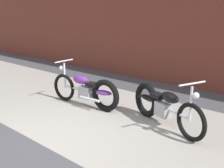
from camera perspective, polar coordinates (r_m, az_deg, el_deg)
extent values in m
plane|color=#47474C|center=(4.80, -14.33, -12.34)|extent=(80.00, 80.00, 0.00)
cube|color=#9E998E|center=(5.85, 0.01, -6.77)|extent=(36.00, 3.50, 0.01)
torus|color=black|center=(6.89, -9.99, -0.69)|extent=(0.68, 0.14, 0.68)
torus|color=black|center=(6.04, -1.41, -2.43)|extent=(0.74, 0.20, 0.73)
cylinder|color=silver|center=(6.44, -5.99, -1.27)|extent=(1.23, 0.17, 0.06)
cube|color=#99999E|center=(6.40, -5.45, -1.74)|extent=(0.34, 0.25, 0.28)
ellipsoid|color=#6B2D93|center=(6.43, -6.58, 0.90)|extent=(0.46, 0.23, 0.20)
ellipsoid|color=#6B2D93|center=(6.05, -1.79, -1.80)|extent=(0.45, 0.22, 0.10)
cube|color=black|center=(6.21, -4.12, -0.10)|extent=(0.30, 0.22, 0.08)
cylinder|color=silver|center=(6.78, -9.87, 1.78)|extent=(0.05, 0.05, 0.62)
cylinder|color=silver|center=(6.71, -10.01, 4.77)|extent=(0.09, 0.58, 0.03)
sphere|color=white|center=(6.82, -10.53, 3.36)|extent=(0.11, 0.11, 0.11)
cylinder|color=silver|center=(6.16, -4.69, -3.15)|extent=(0.55, 0.11, 0.06)
torus|color=black|center=(4.88, 16.22, -7.65)|extent=(0.67, 0.30, 0.68)
torus|color=black|center=(5.79, 7.20, -3.30)|extent=(0.73, 0.37, 0.73)
cylinder|color=silver|center=(5.31, 11.32, -5.03)|extent=(1.18, 0.47, 0.06)
cube|color=#99999E|center=(5.38, 10.75, -5.18)|extent=(0.38, 0.31, 0.28)
ellipsoid|color=black|center=(5.17, 12.02, -2.78)|extent=(0.48, 0.33, 0.20)
ellipsoid|color=black|center=(5.74, 7.51, -2.87)|extent=(0.47, 0.32, 0.10)
cube|color=black|center=(5.46, 9.54, -2.40)|extent=(0.33, 0.28, 0.08)
cylinder|color=silver|center=(4.80, 16.15, -4.07)|extent=(0.06, 0.06, 0.62)
cylinder|color=silver|center=(4.70, 16.47, 0.09)|extent=(0.22, 0.56, 0.03)
sphere|color=white|center=(4.68, 17.17, -2.32)|extent=(0.11, 0.11, 0.11)
cylinder|color=silver|center=(5.67, 10.35, -4.96)|extent=(0.54, 0.24, 0.06)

